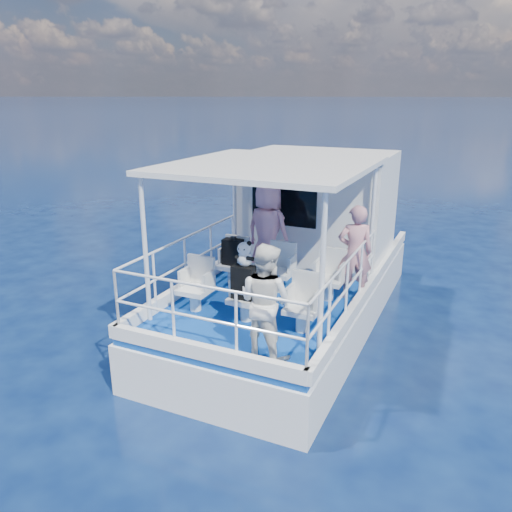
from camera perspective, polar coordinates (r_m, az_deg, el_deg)
The scene contains 20 objects.
ground at distance 9.00m, azimuth 2.00°, elevation -9.76°, with size 2000.00×2000.00×0.00m, color #08163D.
hull at distance 9.84m, azimuth 4.27°, elevation -7.28°, with size 3.00×7.00×1.60m, color white.
deck at distance 9.51m, azimuth 4.38°, elevation -2.64°, with size 2.90×6.90×0.10m, color #0B3C9A.
cabin at distance 10.37m, azimuth 7.06°, elevation 5.65°, with size 2.85×2.00×2.20m, color white.
canopy at distance 7.86m, azimuth 1.67°, elevation 10.29°, with size 3.00×3.20×0.08m, color white.
canopy_posts at distance 8.04m, azimuth 1.46°, elevation 2.17°, with size 2.77×2.97×2.20m.
railings at distance 7.95m, azimuth 0.50°, elevation -2.57°, with size 2.84×3.59×1.00m, color white, non-canonical shape.
seat_port_fwd at distance 9.08m, azimuth -2.69°, elevation -2.01°, with size 0.48×0.46×0.38m, color silver.
seat_center_fwd at distance 8.72m, azimuth 2.58°, elevation -2.85°, with size 0.48×0.46×0.38m, color silver.
seat_stbd_fwd at distance 8.45m, azimuth 8.25°, elevation -3.73°, with size 0.48×0.46×0.38m, color silver.
seat_port_aft at distance 8.03m, azimuth -6.95°, elevation -4.88°, with size 0.48×0.46×0.38m, color silver.
seat_center_aft at distance 7.62m, azimuth -1.13°, elevation -6.01°, with size 0.48×0.46×0.38m, color silver.
seat_stbd_aft at distance 7.31m, azimuth 5.29°, elevation -7.19°, with size 0.48×0.46×0.38m, color silver.
passenger_port_fwd at distance 9.14m, azimuth 1.36°, elevation 2.84°, with size 0.68×0.48×1.81m, color pink.
passenger_stbd_fwd at distance 8.42m, azimuth 11.25°, elevation 0.41°, with size 0.58×0.38×1.60m, color #C6808B.
passenger_stbd_aft at distance 6.41m, azimuth 1.05°, elevation -5.19°, with size 0.75×0.58×1.53m, color white.
backpack_port at distance 8.90m, azimuth -2.67°, elevation 0.47°, with size 0.36×0.20×0.47m, color black.
backpack_center at distance 7.41m, azimuth -1.45°, elevation -3.03°, with size 0.34×0.19×0.51m, color black.
compact_camera at distance 8.82m, azimuth -2.60°, elevation 2.07°, with size 0.09×0.05×0.05m, color black.
panda at distance 7.28m, azimuth -1.30°, elevation 0.30°, with size 0.25×0.21×0.38m, color silver, non-canonical shape.
Camera 1 is at (3.04, -7.37, 4.19)m, focal length 35.00 mm.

